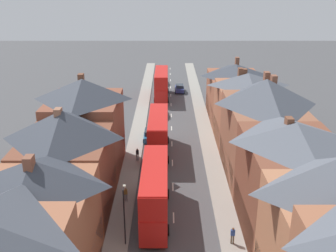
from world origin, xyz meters
TOP-DOWN VIEW (x-y plane):
  - pavement_left at (-5.10, 38.00)m, footprint 2.20×104.00m
  - pavement_right at (5.10, 38.00)m, footprint 2.20×104.00m
  - centre_line_dashes at (0.00, 36.00)m, footprint 0.14×97.80m
  - terrace_row_left at (-10.18, 9.35)m, footprint 8.00×46.88m
  - terrace_row_right at (10.18, 17.86)m, footprint 8.00×65.63m
  - double_decker_bus_lead at (-1.81, 58.19)m, footprint 2.74×10.80m
  - double_decker_bus_mid_street at (-1.81, 18.33)m, footprint 2.74×10.80m
  - double_decker_bus_far_approaching at (-1.81, 32.87)m, footprint 2.74×10.80m
  - car_near_blue at (-1.80, 68.66)m, footprint 1.90×4.30m
  - car_parked_right_a at (1.80, 62.34)m, footprint 1.90×4.06m
  - car_mid_black at (-1.80, 47.83)m, footprint 1.90×4.13m
  - car_parked_left_b at (-3.10, 37.40)m, footprint 1.90×4.20m
  - pedestrian_mid_right at (5.06, 13.91)m, footprint 0.36×0.22m
  - pedestrian_far_left at (-4.91, 20.79)m, footprint 0.36×0.22m
  - pedestrian_far_right at (-4.41, 30.47)m, footprint 0.36×0.22m
  - street_lamp at (-4.25, 13.98)m, footprint 0.20×1.12m

SIDE VIEW (x-z plane):
  - centre_line_dashes at x=0.00m, z-range 0.00..0.01m
  - pavement_left at x=-5.10m, z-range 0.00..0.14m
  - pavement_right at x=5.10m, z-range 0.00..0.14m
  - car_mid_black at x=-1.80m, z-range 0.01..1.58m
  - car_parked_right_a at x=1.80m, z-range 0.01..1.58m
  - car_near_blue at x=-1.80m, z-range 0.01..1.61m
  - car_parked_left_b at x=-3.10m, z-range 0.01..1.63m
  - pedestrian_mid_right at x=5.06m, z-range 0.23..1.84m
  - pedestrian_far_left at x=-4.91m, z-range 0.23..1.84m
  - pedestrian_far_right at x=-4.41m, z-range 0.23..1.84m
  - double_decker_bus_lead at x=-1.81m, z-range 0.17..5.47m
  - double_decker_bus_mid_street at x=-1.81m, z-range 0.17..5.47m
  - double_decker_bus_far_approaching at x=-1.81m, z-range 0.17..5.47m
  - street_lamp at x=-4.25m, z-range 0.49..5.99m
  - terrace_row_right at x=10.18m, z-range -0.73..11.72m
  - terrace_row_left at x=-10.18m, z-range -0.49..11.57m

